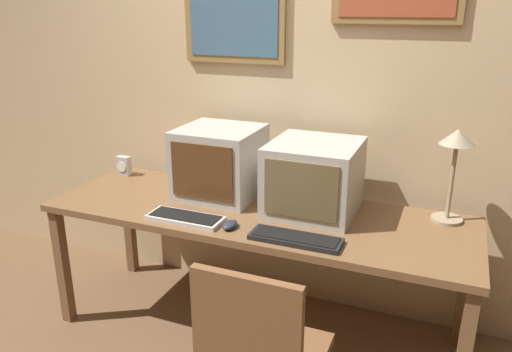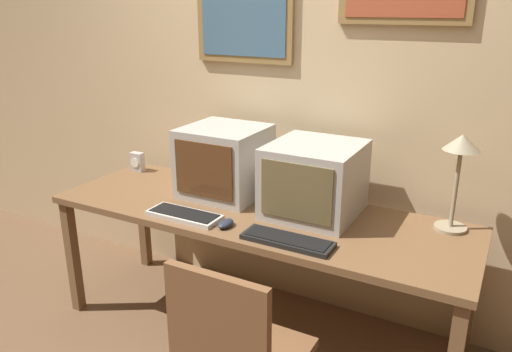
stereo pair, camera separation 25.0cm
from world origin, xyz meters
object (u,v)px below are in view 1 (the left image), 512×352
Objects in this scene: monitor_left at (220,162)px; mouse_near_keyboard at (230,225)px; monitor_right at (314,177)px; desk_lamp at (456,152)px; keyboard_main at (185,218)px; keyboard_side at (296,239)px; desk_clock at (124,166)px.

monitor_left is 4.08× the size of mouse_near_keyboard.
monitor_left is 0.92× the size of monitor_right.
desk_lamp reaches higher than monitor_right.
keyboard_side is (0.57, -0.01, -0.00)m from keyboard_main.
keyboard_side is at bearing -2.30° from mouse_near_keyboard.
keyboard_side is (0.57, -0.39, -0.18)m from monitor_left.
monitor_left is at bearing 122.01° from mouse_near_keyboard.
monitor_left reaches higher than mouse_near_keyboard.
mouse_near_keyboard is 0.87× the size of desk_clock.
desk_clock is 0.26× the size of desk_lamp.
monitor_left is 0.71m from keyboard_side.
mouse_near_keyboard is (0.24, 0.00, 0.00)m from keyboard_main.
monitor_right is 0.41m from keyboard_side.
desk_lamp is (0.65, 0.12, 0.17)m from monitor_right.
monitor_right is 3.87× the size of desk_clock.
monitor_left is 1.01× the size of keyboard_side.
desk_clock reaches higher than mouse_near_keyboard.
monitor_right is at bearing 94.43° from keyboard_side.
keyboard_main is 0.83× the size of desk_lamp.
desk_lamp is at bearing 4.98° from monitor_left.
keyboard_side is at bearing -1.25° from keyboard_main.
monitor_right is at bearing 33.67° from keyboard_main.
keyboard_main is 0.57m from keyboard_side.
monitor_right is 1.00× the size of desk_lamp.
mouse_near_keyboard is at bearing -26.07° from desk_clock.
desk_lamp is at bearing 38.75° from keyboard_side.
desk_clock reaches higher than keyboard_main.
mouse_near_keyboard is at bearing -129.85° from monitor_right.
mouse_near_keyboard is at bearing 0.17° from keyboard_main.
mouse_near_keyboard is 1.05m from desk_clock.
desk_clock is (-0.94, 0.46, 0.04)m from mouse_near_keyboard.
monitor_right is at bearing -4.58° from desk_clock.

